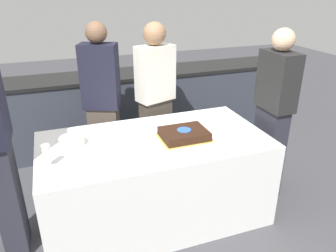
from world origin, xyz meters
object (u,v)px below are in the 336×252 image
object	(u,v)px
cake	(184,134)
person_seated_right	(273,114)
plate_stack	(72,141)
person_cutting_cake	(156,100)
wine_glass	(46,152)
person_standing_back	(102,105)

from	to	relation	value
cake	person_seated_right	world-z (taller)	person_seated_right
plate_stack	person_cutting_cake	xyz separation A→B (m)	(0.88, 0.58, 0.05)
cake	wine_glass	size ratio (longest dim) A/B	2.41
plate_stack	wine_glass	xyz separation A→B (m)	(-0.18, -0.28, 0.08)
cake	plate_stack	xyz separation A→B (m)	(-0.88, 0.18, -0.00)
cake	wine_glass	bearing A→B (deg)	-174.29
person_cutting_cake	plate_stack	bearing A→B (deg)	14.90
plate_stack	wine_glass	world-z (taller)	wine_glass
wine_glass	person_seated_right	xyz separation A→B (m)	(1.97, 0.16, -0.05)
cake	person_standing_back	world-z (taller)	person_standing_back
person_cutting_cake	person_seated_right	xyz separation A→B (m)	(0.91, -0.70, -0.02)
cake	person_cutting_cake	bearing A→B (deg)	90.00
person_cutting_cake	person_seated_right	distance (m)	1.15
person_seated_right	plate_stack	bearing A→B (deg)	-93.73
plate_stack	wine_glass	bearing A→B (deg)	-123.29
wine_glass	plate_stack	bearing A→B (deg)	56.71
wine_glass	person_cutting_cake	bearing A→B (deg)	39.15
person_standing_back	cake	bearing A→B (deg)	148.53
cake	wine_glass	distance (m)	1.07
cake	person_standing_back	distance (m)	0.93
person_seated_right	cake	bearing A→B (deg)	-86.30
plate_stack	person_cutting_cake	size ratio (longest dim) A/B	0.12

